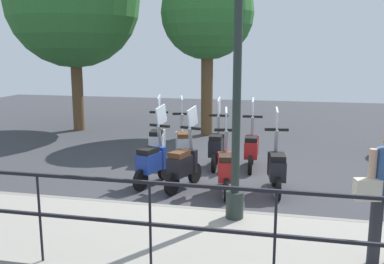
{
  "coord_description": "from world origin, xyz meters",
  "views": [
    {
      "loc": [
        -8.37,
        -1.38,
        2.59
      ],
      "look_at": [
        0.2,
        0.5,
        0.9
      ],
      "focal_mm": 40.0,
      "sensor_mm": 36.0,
      "label": 1
    }
  ],
  "objects_px": {
    "lamp_post_near": "(237,99)",
    "scooter_near_3": "(152,161)",
    "scooter_far_0": "(251,148)",
    "scooter_far_3": "(157,141)",
    "scooter_near_0": "(277,167)",
    "scooter_near_1": "(226,168)",
    "scooter_far_2": "(183,144)",
    "scooter_near_2": "(183,164)",
    "tree_large": "(73,1)",
    "tree_distant": "(207,14)",
    "scooter_far_1": "(217,146)"
  },
  "relations": [
    {
      "from": "tree_distant",
      "to": "scooter_near_0",
      "type": "xyz_separation_m",
      "value": [
        -5.12,
        -2.24,
        -3.15
      ]
    },
    {
      "from": "scooter_near_3",
      "to": "scooter_far_0",
      "type": "height_order",
      "value": "same"
    },
    {
      "from": "scooter_near_3",
      "to": "scooter_near_0",
      "type": "bearing_deg",
      "value": -72.59
    },
    {
      "from": "tree_distant",
      "to": "scooter_far_2",
      "type": "xyz_separation_m",
      "value": [
        -3.55,
        -0.09,
        -3.15
      ]
    },
    {
      "from": "scooter_near_1",
      "to": "tree_distant",
      "type": "bearing_deg",
      "value": 4.97
    },
    {
      "from": "scooter_near_2",
      "to": "scooter_near_3",
      "type": "xyz_separation_m",
      "value": [
        0.11,
        0.64,
        0.0
      ]
    },
    {
      "from": "tree_distant",
      "to": "scooter_near_0",
      "type": "relative_size",
      "value": 3.28
    },
    {
      "from": "scooter_far_0",
      "to": "lamp_post_near",
      "type": "bearing_deg",
      "value": 178.23
    },
    {
      "from": "scooter_near_3",
      "to": "lamp_post_near",
      "type": "bearing_deg",
      "value": -116.87
    },
    {
      "from": "lamp_post_near",
      "to": "scooter_near_1",
      "type": "relative_size",
      "value": 2.6
    },
    {
      "from": "scooter_near_2",
      "to": "scooter_far_3",
      "type": "relative_size",
      "value": 1.0
    },
    {
      "from": "lamp_post_near",
      "to": "scooter_near_3",
      "type": "bearing_deg",
      "value": 46.89
    },
    {
      "from": "scooter_near_1",
      "to": "scooter_far_3",
      "type": "relative_size",
      "value": 1.0
    },
    {
      "from": "scooter_near_3",
      "to": "scooter_far_3",
      "type": "relative_size",
      "value": 1.0
    },
    {
      "from": "tree_distant",
      "to": "scooter_far_1",
      "type": "height_order",
      "value": "tree_distant"
    },
    {
      "from": "scooter_near_2",
      "to": "scooter_far_3",
      "type": "xyz_separation_m",
      "value": [
        1.85,
        1.07,
        0.0
      ]
    },
    {
      "from": "scooter_far_0",
      "to": "tree_large",
      "type": "bearing_deg",
      "value": 57.11
    },
    {
      "from": "tree_large",
      "to": "scooter_far_2",
      "type": "relative_size",
      "value": 4.02
    },
    {
      "from": "scooter_near_2",
      "to": "scooter_near_0",
      "type": "bearing_deg",
      "value": -66.81
    },
    {
      "from": "scooter_far_2",
      "to": "scooter_near_1",
      "type": "bearing_deg",
      "value": -162.21
    },
    {
      "from": "tree_large",
      "to": "scooter_near_3",
      "type": "xyz_separation_m",
      "value": [
        -5.06,
        -4.12,
        -3.61
      ]
    },
    {
      "from": "scooter_near_1",
      "to": "scooter_far_2",
      "type": "xyz_separation_m",
      "value": [
        1.81,
        1.25,
        0.0
      ]
    },
    {
      "from": "tree_large",
      "to": "tree_distant",
      "type": "bearing_deg",
      "value": -88.47
    },
    {
      "from": "scooter_far_0",
      "to": "scooter_far_1",
      "type": "relative_size",
      "value": 1.0
    },
    {
      "from": "scooter_near_1",
      "to": "scooter_near_2",
      "type": "bearing_deg",
      "value": 75.31
    },
    {
      "from": "tree_distant",
      "to": "scooter_far_0",
      "type": "xyz_separation_m",
      "value": [
        -3.63,
        -1.66,
        -3.15
      ]
    },
    {
      "from": "tree_distant",
      "to": "scooter_near_1",
      "type": "distance_m",
      "value": 6.36
    },
    {
      "from": "lamp_post_near",
      "to": "scooter_far_2",
      "type": "xyz_separation_m",
      "value": [
        3.31,
        1.59,
        -1.43
      ]
    },
    {
      "from": "scooter_near_2",
      "to": "scooter_far_0",
      "type": "distance_m",
      "value": 2.0
    },
    {
      "from": "scooter_near_0",
      "to": "scooter_far_0",
      "type": "relative_size",
      "value": 1.0
    },
    {
      "from": "tree_distant",
      "to": "scooter_near_2",
      "type": "distance_m",
      "value": 6.17
    },
    {
      "from": "tree_large",
      "to": "scooter_far_2",
      "type": "distance_m",
      "value": 6.6
    },
    {
      "from": "tree_large",
      "to": "tree_distant",
      "type": "distance_m",
      "value": 4.26
    },
    {
      "from": "scooter_far_0",
      "to": "scooter_far_3",
      "type": "distance_m",
      "value": 2.22
    },
    {
      "from": "scooter_near_2",
      "to": "scooter_near_1",
      "type": "bearing_deg",
      "value": -77.66
    },
    {
      "from": "scooter_far_3",
      "to": "lamp_post_near",
      "type": "bearing_deg",
      "value": -154.18
    },
    {
      "from": "scooter_far_0",
      "to": "scooter_far_2",
      "type": "distance_m",
      "value": 1.57
    },
    {
      "from": "lamp_post_near",
      "to": "scooter_far_0",
      "type": "distance_m",
      "value": 3.52
    },
    {
      "from": "scooter_near_0",
      "to": "tree_distant",
      "type": "bearing_deg",
      "value": 17.4
    },
    {
      "from": "scooter_near_0",
      "to": "scooter_near_1",
      "type": "distance_m",
      "value": 0.93
    },
    {
      "from": "scooter_near_3",
      "to": "scooter_far_2",
      "type": "xyz_separation_m",
      "value": [
        1.63,
        -0.21,
        0.0
      ]
    },
    {
      "from": "scooter_far_1",
      "to": "scooter_far_2",
      "type": "relative_size",
      "value": 1.0
    },
    {
      "from": "lamp_post_near",
      "to": "scooter_near_1",
      "type": "bearing_deg",
      "value": 12.81
    },
    {
      "from": "scooter_near_0",
      "to": "scooter_near_1",
      "type": "bearing_deg",
      "value": 98.51
    },
    {
      "from": "scooter_near_3",
      "to": "scooter_far_0",
      "type": "relative_size",
      "value": 1.0
    },
    {
      "from": "scooter_near_1",
      "to": "scooter_near_3",
      "type": "bearing_deg",
      "value": 73.55
    },
    {
      "from": "tree_large",
      "to": "scooter_near_0",
      "type": "relative_size",
      "value": 4.02
    },
    {
      "from": "lamp_post_near",
      "to": "tree_large",
      "type": "distance_m",
      "value": 9.23
    },
    {
      "from": "lamp_post_near",
      "to": "scooter_near_3",
      "type": "xyz_separation_m",
      "value": [
        1.68,
        1.79,
        -1.43
      ]
    },
    {
      "from": "scooter_near_0",
      "to": "scooter_far_0",
      "type": "bearing_deg",
      "value": 14.98
    }
  ]
}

